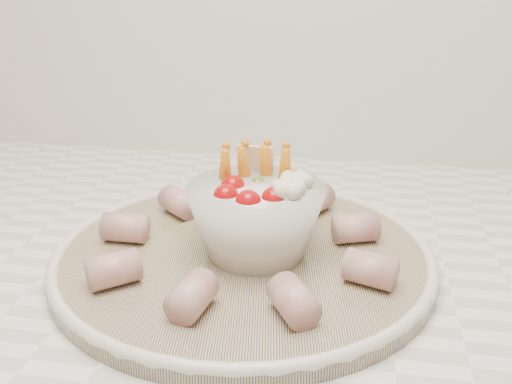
# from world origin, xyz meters

# --- Properties ---
(serving_platter) EXTENTS (0.44, 0.44, 0.02)m
(serving_platter) POSITION_xyz_m (-0.09, 1.39, 0.93)
(serving_platter) COLOR navy
(serving_platter) RESTS_ON kitchen_counter
(veggie_bowl) EXTENTS (0.14, 0.14, 0.11)m
(veggie_bowl) POSITION_xyz_m (-0.08, 1.39, 0.98)
(veggie_bowl) COLOR silver
(veggie_bowl) RESTS_ON serving_platter
(cured_meat_rolls) EXTENTS (0.30, 0.30, 0.03)m
(cured_meat_rolls) POSITION_xyz_m (-0.09, 1.39, 0.95)
(cured_meat_rolls) COLOR #A54B4C
(cured_meat_rolls) RESTS_ON serving_platter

